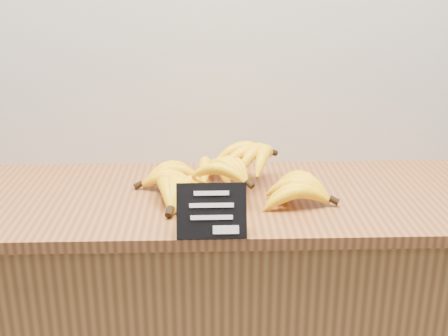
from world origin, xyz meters
TOP-DOWN VIEW (x-y plane):
  - counter_top at (-0.01, 2.75)m, footprint 1.44×0.54m
  - chalkboard_sign at (-0.04, 2.50)m, footprint 0.16×0.05m
  - banana_pile at (-0.01, 2.75)m, footprint 0.53×0.39m

SIDE VIEW (x-z plane):
  - counter_top at x=-0.01m, z-range 0.90..0.93m
  - banana_pile at x=-0.01m, z-range 0.92..1.04m
  - chalkboard_sign at x=-0.04m, z-range 0.93..1.05m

